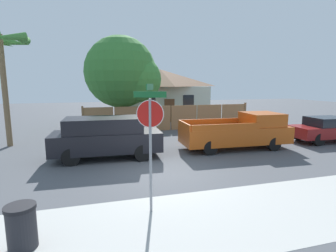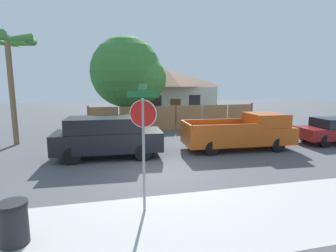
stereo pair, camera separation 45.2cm
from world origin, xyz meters
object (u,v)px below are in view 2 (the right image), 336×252
oak_tree (130,74)px  trash_bin (14,223)px  parked_sedan (336,130)px  palm_tree (8,50)px  red_suv (108,136)px  orange_pickup (242,132)px  stop_sign (143,128)px  house (167,93)px

oak_tree → trash_bin: bearing=-105.0°
parked_sedan → palm_tree: bearing=170.2°
red_suv → orange_pickup: red_suv is taller
red_suv → parked_sedan: bearing=2.5°
orange_pickup → parked_sedan: orange_pickup is taller
palm_tree → orange_pickup: (11.48, -3.77, -4.14)m
trash_bin → red_suv: bearing=72.4°
palm_tree → stop_sign: size_ratio=1.77×
parked_sedan → orange_pickup: bearing=-177.4°
palm_tree → parked_sedan: bearing=-12.3°
oak_tree → orange_pickup: oak_tree is taller
palm_tree → trash_bin: (2.91, -9.95, -4.55)m
house → palm_tree: palm_tree is taller
orange_pickup → red_suv: bearing=-177.6°
red_suv → parked_sedan: (12.35, 0.00, -0.25)m
house → stop_sign: size_ratio=2.52×
stop_sign → parked_sedan: bearing=49.0°
trash_bin → oak_tree: bearing=75.0°
palm_tree → trash_bin: 11.32m
house → trash_bin: (-7.73, -19.27, -1.94)m
oak_tree → red_suv: 8.18m
orange_pickup → stop_sign: bearing=-134.4°
red_suv → stop_sign: size_ratio=1.45×
orange_pickup → trash_bin: bearing=-141.7°
house → trash_bin: bearing=-111.8°
stop_sign → trash_bin: size_ratio=3.60×
parked_sedan → house: bearing=119.3°
stop_sign → red_suv: bearing=122.8°
parked_sedan → red_suv: bearing=-177.5°
stop_sign → oak_tree: bearing=110.1°
palm_tree → house: bearing=41.2°
parked_sedan → trash_bin: 15.60m
oak_tree → palm_tree: size_ratio=1.14×
oak_tree → red_suv: bearing=-102.9°
red_suv → trash_bin: (-1.97, -6.20, -0.53)m
parked_sedan → stop_sign: bearing=-152.3°
house → orange_pickup: (0.85, -13.09, -1.53)m
palm_tree → stop_sign: (5.72, -9.15, -2.80)m
house → orange_pickup: bearing=-86.3°
orange_pickup → palm_tree: bearing=164.4°
red_suv → orange_pickup: (6.61, -0.01, -0.12)m
red_suv → trash_bin: red_suv is taller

